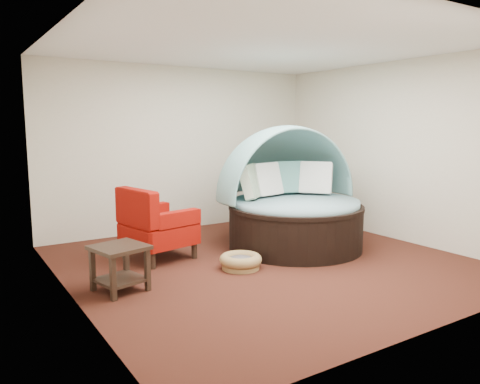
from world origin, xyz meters
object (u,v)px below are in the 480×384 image
pet_basket (241,261)px  red_armchair (155,226)px  canopy_daybed (291,191)px  side_table (120,262)px

pet_basket → red_armchair: bearing=127.0°
canopy_daybed → side_table: canopy_daybed is taller
canopy_daybed → red_armchair: 2.07m
red_armchair → side_table: 1.25m
red_armchair → side_table: bearing=-141.9°
side_table → red_armchair: bearing=49.5°
red_armchair → side_table: size_ratio=1.56×
canopy_daybed → pet_basket: (-1.24, -0.54, -0.74)m
pet_basket → side_table: side_table is taller
pet_basket → red_armchair: size_ratio=0.56×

